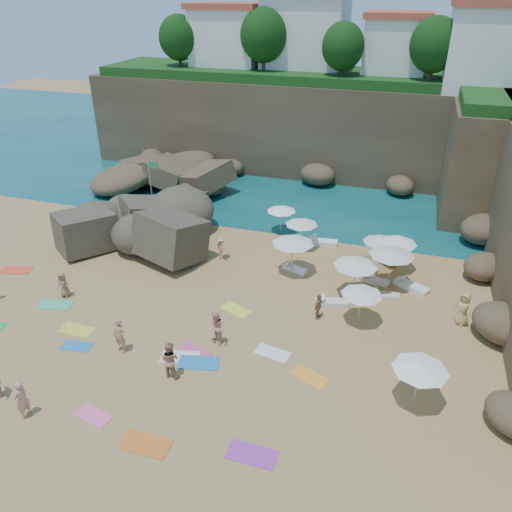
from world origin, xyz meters
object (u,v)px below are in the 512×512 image
(person_stand_1, at_px, (170,360))
(person_stand_2, at_px, (221,248))
(rock_outcrop, at_px, (150,239))
(flag_pole, at_px, (152,180))
(person_stand_6, at_px, (21,399))
(parasol_1, at_px, (293,241))
(parasol_0, at_px, (281,209))
(person_stand_5, at_px, (193,203))
(person_stand_3, at_px, (318,306))
(person_stand_4, at_px, (463,309))
(parasol_2, at_px, (302,222))
(lounger_0, at_px, (322,242))

(person_stand_1, distance_m, person_stand_2, 10.96)
(rock_outcrop, bearing_deg, person_stand_1, -57.92)
(person_stand_1, bearing_deg, flag_pole, -54.70)
(rock_outcrop, height_order, person_stand_6, person_stand_6)
(rock_outcrop, height_order, parasol_1, parasol_1)
(rock_outcrop, height_order, person_stand_1, person_stand_1)
(rock_outcrop, height_order, person_stand_2, rock_outcrop)
(parasol_1, height_order, person_stand_6, parasol_1)
(parasol_0, distance_m, person_stand_6, 20.45)
(person_stand_2, distance_m, person_stand_5, 7.49)
(person_stand_3, distance_m, person_stand_6, 14.32)
(person_stand_4, bearing_deg, rock_outcrop, -154.17)
(parasol_0, bearing_deg, person_stand_4, -33.30)
(flag_pole, distance_m, parasol_2, 12.04)
(person_stand_4, bearing_deg, person_stand_5, -167.85)
(person_stand_1, height_order, person_stand_6, person_stand_1)
(person_stand_3, bearing_deg, rock_outcrop, 79.99)
(rock_outcrop, xyz_separation_m, person_stand_4, (20.00, -3.90, 0.93))
(person_stand_3, bearing_deg, person_stand_6, 149.61)
(lounger_0, bearing_deg, flag_pole, 167.78)
(parasol_2, distance_m, person_stand_1, 14.14)
(parasol_2, relative_size, person_stand_6, 1.19)
(rock_outcrop, distance_m, person_stand_4, 20.40)
(parasol_0, distance_m, parasol_1, 5.67)
(parasol_0, bearing_deg, person_stand_6, -105.32)
(parasol_1, distance_m, person_stand_3, 5.02)
(rock_outcrop, xyz_separation_m, parasol_2, (10.18, 1.88, 1.85))
(flag_pole, bearing_deg, person_stand_4, -19.85)
(flag_pole, bearing_deg, person_stand_1, -60.05)
(parasol_0, height_order, parasol_2, parasol_2)
(person_stand_4, xyz_separation_m, person_stand_5, (-18.84, 8.67, 0.00))
(person_stand_3, relative_size, person_stand_6, 0.81)
(flag_pole, distance_m, person_stand_4, 23.09)
(parasol_0, height_order, person_stand_2, parasol_0)
(person_stand_3, xyz_separation_m, person_stand_4, (7.13, 1.73, 0.21))
(parasol_0, bearing_deg, person_stand_5, 172.06)
(person_stand_3, distance_m, person_stand_5, 15.67)
(parasol_2, distance_m, person_stand_2, 5.48)
(flag_pole, distance_m, person_stand_2, 9.17)
(person_stand_3, bearing_deg, parasol_2, 33.28)
(person_stand_2, bearing_deg, person_stand_5, -14.35)
(person_stand_6, bearing_deg, person_stand_1, 132.79)
(person_stand_1, relative_size, person_stand_5, 0.97)
(parasol_1, height_order, lounger_0, parasol_1)
(rock_outcrop, distance_m, person_stand_1, 14.16)
(person_stand_1, bearing_deg, person_stand_2, -75.43)
(lounger_0, relative_size, person_stand_2, 1.29)
(person_stand_2, bearing_deg, person_stand_4, -153.08)
(person_stand_4, bearing_deg, parasol_1, -157.36)
(flag_pole, height_order, parasol_1, flag_pole)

